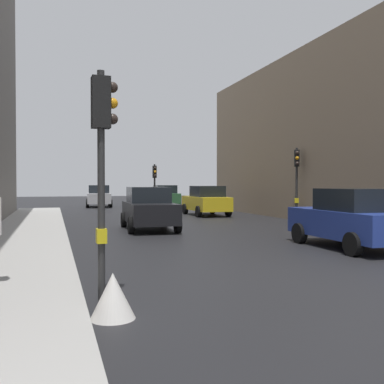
{
  "coord_description": "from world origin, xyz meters",
  "views": [
    {
      "loc": [
        -6.19,
        -7.64,
        1.91
      ],
      "look_at": [
        -0.87,
        9.46,
        1.57
      ],
      "focal_mm": 41.85,
      "sensor_mm": 36.0,
      "label": 1
    }
  ],
  "objects_px": {
    "traffic_light_near_left": "(102,142)",
    "car_green_estate": "(165,196)",
    "car_yellow_taxi": "(206,201)",
    "car_dark_suv": "(149,208)",
    "traffic_light_far_median": "(155,179)",
    "car_blue_van": "(351,218)",
    "traffic_light_mid_street": "(297,171)",
    "car_silver_hatchback": "(99,196)",
    "warning_sign_triangle": "(113,296)"
  },
  "relations": [
    {
      "from": "traffic_light_far_median",
      "to": "car_dark_suv",
      "type": "height_order",
      "value": "traffic_light_far_median"
    },
    {
      "from": "traffic_light_far_median",
      "to": "car_silver_hatchback",
      "type": "height_order",
      "value": "traffic_light_far_median"
    },
    {
      "from": "car_silver_hatchback",
      "to": "car_blue_van",
      "type": "distance_m",
      "value": 26.2
    },
    {
      "from": "traffic_light_mid_street",
      "to": "warning_sign_triangle",
      "type": "height_order",
      "value": "traffic_light_mid_street"
    },
    {
      "from": "traffic_light_near_left",
      "to": "car_silver_hatchback",
      "type": "xyz_separation_m",
      "value": [
        2.76,
        29.46,
        -1.71
      ]
    },
    {
      "from": "traffic_light_mid_street",
      "to": "car_dark_suv",
      "type": "relative_size",
      "value": 0.86
    },
    {
      "from": "car_green_estate",
      "to": "traffic_light_far_median",
      "type": "bearing_deg",
      "value": -110.54
    },
    {
      "from": "traffic_light_near_left",
      "to": "car_blue_van",
      "type": "bearing_deg",
      "value": 26.03
    },
    {
      "from": "traffic_light_far_median",
      "to": "warning_sign_triangle",
      "type": "xyz_separation_m",
      "value": [
        -5.85,
        -23.67,
        -1.9
      ]
    },
    {
      "from": "traffic_light_far_median",
      "to": "traffic_light_near_left",
      "type": "bearing_deg",
      "value": -104.58
    },
    {
      "from": "car_green_estate",
      "to": "warning_sign_triangle",
      "type": "bearing_deg",
      "value": -105.15
    },
    {
      "from": "traffic_light_far_median",
      "to": "traffic_light_mid_street",
      "type": "bearing_deg",
      "value": -64.15
    },
    {
      "from": "car_dark_suv",
      "to": "car_yellow_taxi",
      "type": "xyz_separation_m",
      "value": [
        4.94,
        7.03,
        0.0
      ]
    },
    {
      "from": "car_green_estate",
      "to": "car_dark_suv",
      "type": "distance_m",
      "value": 17.97
    },
    {
      "from": "car_blue_van",
      "to": "warning_sign_triangle",
      "type": "relative_size",
      "value": 6.48
    },
    {
      "from": "traffic_light_mid_street",
      "to": "car_blue_van",
      "type": "distance_m",
      "value": 9.32
    },
    {
      "from": "traffic_light_mid_street",
      "to": "car_green_estate",
      "type": "xyz_separation_m",
      "value": [
        -2.94,
        15.66,
        -1.66
      ]
    },
    {
      "from": "car_yellow_taxi",
      "to": "traffic_light_near_left",
      "type": "bearing_deg",
      "value": -114.12
    },
    {
      "from": "traffic_light_mid_street",
      "to": "warning_sign_triangle",
      "type": "relative_size",
      "value": 5.67
    },
    {
      "from": "traffic_light_far_median",
      "to": "traffic_light_mid_street",
      "type": "xyz_separation_m",
      "value": [
        4.97,
        -10.25,
        0.32
      ]
    },
    {
      "from": "traffic_light_near_left",
      "to": "warning_sign_triangle",
      "type": "relative_size",
      "value": 5.78
    },
    {
      "from": "car_dark_suv",
      "to": "car_silver_hatchback",
      "type": "bearing_deg",
      "value": 90.7
    },
    {
      "from": "traffic_light_near_left",
      "to": "car_dark_suv",
      "type": "bearing_deg",
      "value": 74.34
    },
    {
      "from": "car_silver_hatchback",
      "to": "car_dark_suv",
      "type": "height_order",
      "value": "same"
    },
    {
      "from": "car_green_estate",
      "to": "car_dark_suv",
      "type": "xyz_separation_m",
      "value": [
        -4.9,
        -17.29,
        0.0
      ]
    },
    {
      "from": "traffic_light_near_left",
      "to": "car_yellow_taxi",
      "type": "distance_m",
      "value": 19.48
    },
    {
      "from": "car_dark_suv",
      "to": "car_blue_van",
      "type": "bearing_deg",
      "value": -56.4
    },
    {
      "from": "traffic_light_mid_street",
      "to": "car_silver_hatchback",
      "type": "height_order",
      "value": "traffic_light_mid_street"
    },
    {
      "from": "car_blue_van",
      "to": "car_green_estate",
      "type": "bearing_deg",
      "value": 89.34
    },
    {
      "from": "traffic_light_far_median",
      "to": "warning_sign_triangle",
      "type": "relative_size",
      "value": 4.96
    },
    {
      "from": "traffic_light_far_median",
      "to": "car_green_estate",
      "type": "distance_m",
      "value": 5.93
    },
    {
      "from": "traffic_light_far_median",
      "to": "car_blue_van",
      "type": "bearing_deg",
      "value": -84.7
    },
    {
      "from": "car_silver_hatchback",
      "to": "warning_sign_triangle",
      "type": "xyz_separation_m",
      "value": [
        -2.74,
        -30.57,
        -0.55
      ]
    },
    {
      "from": "car_silver_hatchback",
      "to": "traffic_light_far_median",
      "type": "bearing_deg",
      "value": -65.78
    },
    {
      "from": "car_green_estate",
      "to": "car_dark_suv",
      "type": "relative_size",
      "value": 1.0
    },
    {
      "from": "car_green_estate",
      "to": "warning_sign_triangle",
      "type": "height_order",
      "value": "car_green_estate"
    },
    {
      "from": "car_blue_van",
      "to": "car_dark_suv",
      "type": "bearing_deg",
      "value": 123.6
    },
    {
      "from": "traffic_light_near_left",
      "to": "car_yellow_taxi",
      "type": "bearing_deg",
      "value": 65.88
    },
    {
      "from": "car_silver_hatchback",
      "to": "car_dark_suv",
      "type": "relative_size",
      "value": 1.01
    },
    {
      "from": "traffic_light_mid_street",
      "to": "traffic_light_far_median",
      "type": "bearing_deg",
      "value": 115.85
    },
    {
      "from": "car_green_estate",
      "to": "car_yellow_taxi",
      "type": "distance_m",
      "value": 10.26
    },
    {
      "from": "car_green_estate",
      "to": "car_blue_van",
      "type": "xyz_separation_m",
      "value": [
        -0.28,
        -24.25,
        0.0
      ]
    },
    {
      "from": "car_silver_hatchback",
      "to": "car_yellow_taxi",
      "type": "xyz_separation_m",
      "value": [
        5.16,
        -11.75,
        0.0
      ]
    },
    {
      "from": "car_green_estate",
      "to": "car_silver_hatchback",
      "type": "xyz_separation_m",
      "value": [
        -5.13,
        1.5,
        0.0
      ]
    },
    {
      "from": "traffic_light_near_left",
      "to": "car_dark_suv",
      "type": "height_order",
      "value": "traffic_light_near_left"
    },
    {
      "from": "car_dark_suv",
      "to": "traffic_light_far_median",
      "type": "bearing_deg",
      "value": 76.4
    },
    {
      "from": "car_blue_van",
      "to": "car_yellow_taxi",
      "type": "relative_size",
      "value": 1.0
    },
    {
      "from": "car_dark_suv",
      "to": "car_yellow_taxi",
      "type": "relative_size",
      "value": 1.02
    },
    {
      "from": "traffic_light_mid_street",
      "to": "car_dark_suv",
      "type": "xyz_separation_m",
      "value": [
        -7.84,
        -1.63,
        -1.66
      ]
    },
    {
      "from": "traffic_light_near_left",
      "to": "car_green_estate",
      "type": "relative_size",
      "value": 0.88
    }
  ]
}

